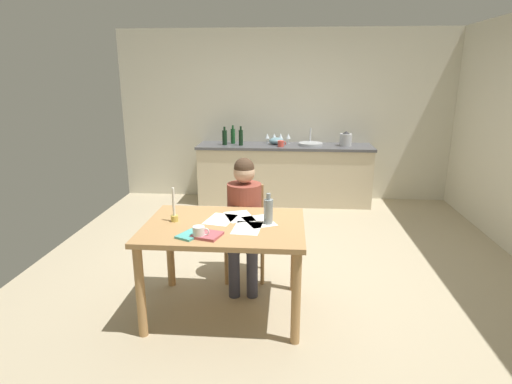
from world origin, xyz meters
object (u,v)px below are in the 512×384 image
object	(u,v)px
stovetop_kettle	(346,139)
teacup_on_counter	(281,144)
chair_at_table	(245,226)
dining_table	(224,237)
sink_unit	(311,144)
mixing_bowl	(276,141)
bottle_wine_red	(241,137)
coffee_mug	(199,232)
wine_glass_back_left	(274,136)
person_seated	(244,214)
bottle_oil	(225,137)
wine_glass_back_right	(267,136)
wine_bottle_on_table	(268,211)
book_magazine	(190,235)
bottle_vinegar	(233,136)
candlestick	(174,212)
book_cookery	(207,235)
wine_glass_near_sink	(288,136)
wine_glass_by_kettle	(281,136)

from	to	relation	value
stovetop_kettle	teacup_on_counter	world-z (taller)	stovetop_kettle
chair_at_table	dining_table	bearing A→B (deg)	-97.52
sink_unit	mixing_bowl	xyz separation A→B (m)	(-0.52, 0.07, 0.03)
bottle_wine_red	chair_at_table	bearing A→B (deg)	-82.62
coffee_mug	wine_glass_back_left	bearing A→B (deg)	83.47
person_seated	wine_glass_back_left	distance (m)	2.79
chair_at_table	bottle_oil	world-z (taller)	bottle_oil
person_seated	wine_glass_back_right	xyz separation A→B (m)	(0.07, 2.76, 0.33)
coffee_mug	stovetop_kettle	distance (m)	3.77
wine_bottle_on_table	sink_unit	bearing A→B (deg)	81.31
person_seated	bottle_wine_red	world-z (taller)	person_seated
mixing_bowl	wine_glass_back_left	world-z (taller)	wine_glass_back_left
book_magazine	mixing_bowl	world-z (taller)	mixing_bowl
coffee_mug	bottle_vinegar	bearing A→B (deg)	93.55
coffee_mug	wine_glass_back_right	xyz separation A→B (m)	(0.31, 3.61, 0.19)
person_seated	bottle_vinegar	size ratio (longest dim) A/B	4.27
coffee_mug	bottle_oil	bearing A→B (deg)	95.50
candlestick	book_cookery	distance (m)	0.46
wine_glass_near_sink	bottle_wine_red	bearing A→B (deg)	-162.02
person_seated	mixing_bowl	xyz separation A→B (m)	(0.21, 2.68, 0.27)
mixing_bowl	wine_bottle_on_table	bearing A→B (deg)	-89.28
person_seated	wine_glass_near_sink	bearing A→B (deg)	81.95
book_magazine	wine_glass_by_kettle	bearing A→B (deg)	106.18
coffee_mug	sink_unit	size ratio (longest dim) A/B	0.35
person_seated	wine_bottle_on_table	distance (m)	0.60
wine_glass_near_sink	wine_glass_back_right	distance (m)	0.32
stovetop_kettle	wine_glass_back_left	bearing A→B (deg)	172.02
bottle_wine_red	coffee_mug	bearing A→B (deg)	-88.67
candlestick	wine_glass_back_right	distance (m)	3.33
candlestick	bottle_wine_red	size ratio (longest dim) A/B	0.98
bottle_oil	bottle_wine_red	size ratio (longest dim) A/B	0.95
book_magazine	wine_bottle_on_table	bearing A→B (deg)	54.58
bottle_oil	candlestick	bearing A→B (deg)	-89.04
stovetop_kettle	book_cookery	bearing A→B (deg)	-112.64
dining_table	coffee_mug	size ratio (longest dim) A/B	10.25
book_cookery	wine_glass_by_kettle	size ratio (longest dim) A/B	1.28
book_magazine	book_cookery	distance (m)	0.13
dining_table	wine_glass_near_sink	world-z (taller)	wine_glass_near_sink
book_magazine	candlestick	bearing A→B (deg)	148.87
dining_table	book_cookery	distance (m)	0.31
book_cookery	bottle_wine_red	xyz separation A→B (m)	(-0.13, 3.35, 0.24)
dining_table	bottle_oil	size ratio (longest dim) A/B	4.66
wine_glass_back_left	wine_glass_by_kettle	bearing A→B (deg)	0.00
wine_glass_near_sink	wine_glass_back_right	world-z (taller)	same
book_cookery	bottle_vinegar	xyz separation A→B (m)	(-0.27, 3.52, 0.23)
sink_unit	bottle_oil	distance (m)	1.30
coffee_mug	mixing_bowl	world-z (taller)	mixing_bowl
coffee_mug	sink_unit	world-z (taller)	sink_unit
stovetop_kettle	bottle_oil	bearing A→B (deg)	-178.24
coffee_mug	mixing_bowl	bearing A→B (deg)	82.77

